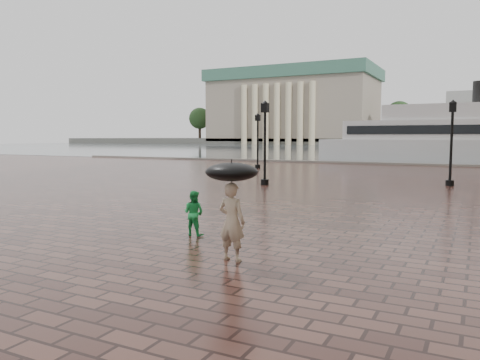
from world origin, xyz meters
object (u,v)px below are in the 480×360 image
object	(u,v)px
street_lamps	(314,141)
ferry_near	(445,139)
adult_pedestrian	(232,222)
child_pedestrian	(194,213)

from	to	relation	value
street_lamps	ferry_near	distance (m)	23.40
adult_pedestrian	child_pedestrian	world-z (taller)	adult_pedestrian
street_lamps	adult_pedestrian	xyz separation A→B (m)	(4.76, -19.94, -1.49)
street_lamps	child_pedestrian	bearing A→B (deg)	-81.64
street_lamps	adult_pedestrian	bearing A→B (deg)	-76.58
adult_pedestrian	child_pedestrian	bearing A→B (deg)	-37.21
street_lamps	adult_pedestrian	size ratio (longest dim) A/B	9.29
child_pedestrian	ferry_near	bearing A→B (deg)	-95.01
adult_pedestrian	ferry_near	bearing A→B (deg)	-88.76
adult_pedestrian	child_pedestrian	distance (m)	2.75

